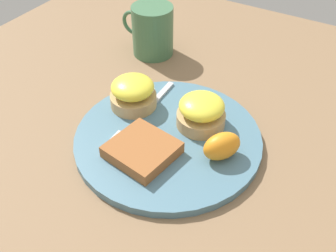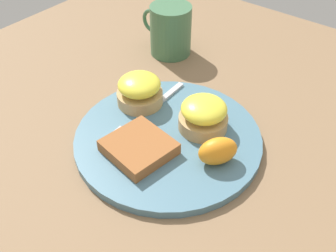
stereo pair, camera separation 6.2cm
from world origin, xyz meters
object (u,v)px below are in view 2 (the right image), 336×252
(sandwich_benedict_right, at_px, (140,90))
(cup, at_px, (170,30))
(orange_wedge, at_px, (219,149))
(hashbrown_patty, at_px, (139,147))
(sandwich_benedict_left, at_px, (204,115))
(fork, at_px, (143,115))

(sandwich_benedict_right, distance_m, cup, 0.20)
(orange_wedge, bearing_deg, hashbrown_patty, 30.26)
(sandwich_benedict_right, bearing_deg, orange_wedge, 169.95)
(sandwich_benedict_right, xyz_separation_m, orange_wedge, (-0.18, 0.03, -0.00))
(sandwich_benedict_left, bearing_deg, cup, -40.34)
(sandwich_benedict_left, bearing_deg, hashbrown_patty, 67.59)
(orange_wedge, height_order, cup, cup)
(orange_wedge, bearing_deg, sandwich_benedict_left, -37.66)
(cup, bearing_deg, orange_wedge, 140.26)
(sandwich_benedict_left, relative_size, hashbrown_patty, 0.87)
(sandwich_benedict_left, relative_size, fork, 0.40)
(cup, bearing_deg, hashbrown_patty, 119.55)
(orange_wedge, distance_m, cup, 0.34)
(hashbrown_patty, height_order, orange_wedge, orange_wedge)
(cup, bearing_deg, sandwich_benedict_left, 139.66)
(sandwich_benedict_right, bearing_deg, cup, -67.09)
(sandwich_benedict_right, height_order, fork, sandwich_benedict_right)
(sandwich_benedict_left, height_order, cup, cup)
(fork, bearing_deg, hashbrown_patty, 126.85)
(sandwich_benedict_left, distance_m, fork, 0.11)
(cup, bearing_deg, sandwich_benedict_right, 112.91)
(sandwich_benedict_right, bearing_deg, hashbrown_patty, 130.49)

